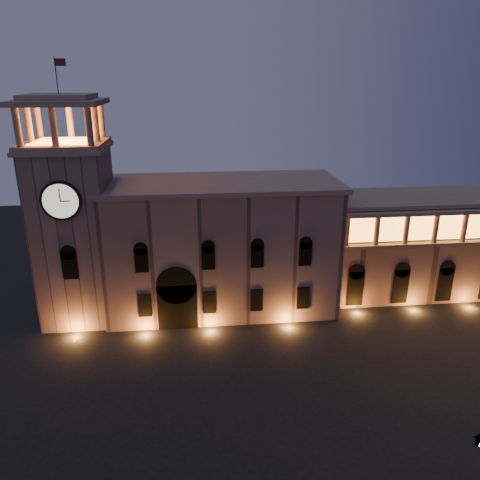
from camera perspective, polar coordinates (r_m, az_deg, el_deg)
The scene contains 4 objects.
ground at distance 48.14m, azimuth 2.27°, elevation -19.78°, with size 160.00×160.00×0.00m, color black.
government_building at distance 62.75m, azimuth -2.34°, elevation -0.75°, with size 30.80×12.80×17.60m.
clock_tower at distance 62.33m, azimuth -19.49°, elevation 1.60°, with size 9.80×9.80×32.40m.
colonnade_wing at distance 75.14m, azimuth 24.47°, elevation -0.25°, with size 40.60×11.50×14.50m.
Camera 1 is at (-5.67, -36.84, 30.46)m, focal length 35.00 mm.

